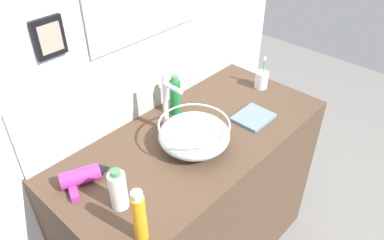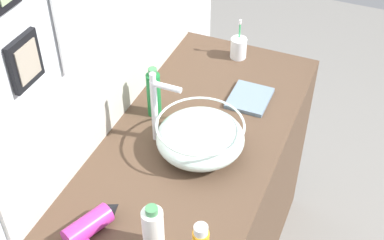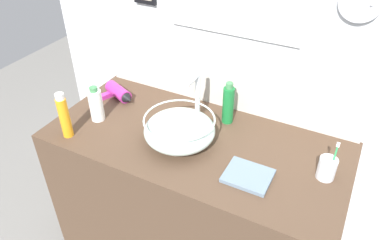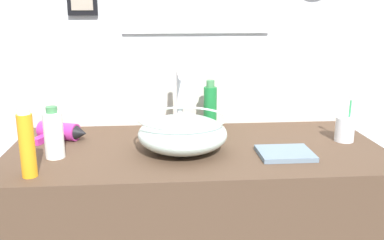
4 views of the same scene
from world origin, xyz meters
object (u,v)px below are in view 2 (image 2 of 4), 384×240
glass_bowl_sink (200,137)px  hair_drier (92,224)px  faucet (157,104)px  hand_towel (250,98)px  lotion_bottle (154,93)px  spray_bottle (153,229)px  toothbrush_cup (239,48)px

glass_bowl_sink → hair_drier: 0.48m
glass_bowl_sink → faucet: 0.19m
hair_drier → hand_towel: bearing=-17.0°
glass_bowl_sink → lotion_bottle: (0.13, 0.24, 0.03)m
faucet → spray_bottle: bearing=-156.3°
lotion_bottle → spray_bottle: (-0.55, -0.26, -0.02)m
toothbrush_cup → lotion_bottle: 0.52m
toothbrush_cup → lotion_bottle: lotion_bottle is taller
glass_bowl_sink → toothbrush_cup: (0.61, 0.07, -0.02)m
spray_bottle → lotion_bottle: bearing=25.5°
glass_bowl_sink → toothbrush_cup: size_ratio=1.77×
spray_bottle → hand_towel: bearing=-3.4°
faucet → toothbrush_cup: size_ratio=1.66×
lotion_bottle → spray_bottle: size_ratio=1.19×
toothbrush_cup → hand_towel: (-0.27, -0.14, -0.04)m
lotion_bottle → spray_bottle: lotion_bottle is taller
hair_drier → spray_bottle: (0.02, -0.20, 0.05)m
hair_drier → glass_bowl_sink: bearing=-20.7°
hair_drier → lotion_bottle: size_ratio=0.99×
hand_towel → glass_bowl_sink: bearing=168.1°
glass_bowl_sink → hair_drier: glass_bowl_sink is taller
hair_drier → spray_bottle: size_ratio=1.18×
lotion_bottle → hand_towel: 0.39m
faucet → lotion_bottle: size_ratio=1.39×
glass_bowl_sink → toothbrush_cup: bearing=6.3°
glass_bowl_sink → faucet: (-0.00, 0.16, 0.10)m
glass_bowl_sink → lotion_bottle: size_ratio=1.48×
hair_drier → lotion_bottle: 0.58m
glass_bowl_sink → hair_drier: size_ratio=1.50×
faucet → hair_drier: (-0.45, 0.01, -0.13)m
hair_drier → toothbrush_cup: 1.07m
toothbrush_cup → spray_bottle: 1.05m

